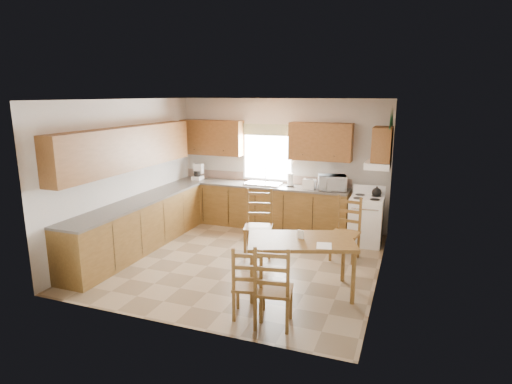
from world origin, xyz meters
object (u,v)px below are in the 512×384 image
(microwave, at_px, (332,183))
(chair_near_left, at_px, (249,281))
(chair_far_left, at_px, (258,223))
(chair_far_right, at_px, (345,230))
(stove, at_px, (366,221))
(dining_table, at_px, (300,266))
(chair_near_right, at_px, (274,285))

(microwave, bearing_deg, chair_near_left, -111.86)
(chair_far_left, distance_m, chair_far_right, 1.50)
(stove, relative_size, microwave, 1.78)
(microwave, distance_m, chair_far_left, 1.90)
(stove, distance_m, chair_near_left, 3.47)
(microwave, distance_m, dining_table, 2.80)
(dining_table, height_order, chair_near_right, chair_near_right)
(stove, height_order, chair_far_right, chair_far_right)
(dining_table, distance_m, chair_near_right, 1.01)
(stove, height_order, chair_near_right, chair_near_right)
(microwave, bearing_deg, chair_near_right, -106.18)
(stove, relative_size, chair_far_right, 0.84)
(microwave, xyz_separation_m, chair_far_left, (-0.98, -1.55, -0.49))
(chair_near_left, height_order, chair_near_right, chair_near_right)
(dining_table, relative_size, chair_near_left, 1.55)
(chair_far_right, bearing_deg, chair_near_right, -93.87)
(chair_near_left, distance_m, chair_near_right, 0.38)
(microwave, height_order, chair_far_left, microwave)
(chair_far_left, height_order, chair_far_right, chair_far_left)
(chair_near_right, height_order, chair_far_right, chair_far_right)
(chair_near_left, xyz_separation_m, chair_far_right, (0.84, 2.37, 0.05))
(stove, xyz_separation_m, dining_table, (-0.64, -2.40, -0.05))
(microwave, bearing_deg, chair_far_left, -138.66)
(stove, relative_size, chair_near_left, 0.93)
(dining_table, bearing_deg, chair_far_left, 112.79)
(chair_near_right, bearing_deg, microwave, -99.16)
(stove, xyz_separation_m, microwave, (-0.73, 0.32, 0.62))
(stove, xyz_separation_m, chair_near_right, (-0.72, -3.40, 0.08))
(chair_far_right, bearing_deg, microwave, 118.27)
(dining_table, bearing_deg, stove, 55.35)
(dining_table, bearing_deg, chair_far_right, 55.15)
(dining_table, relative_size, chair_far_left, 1.29)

